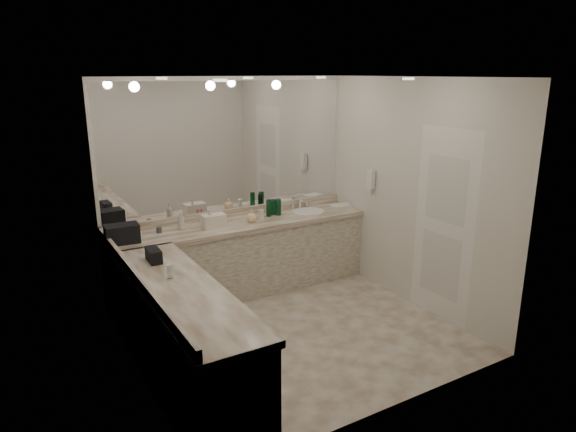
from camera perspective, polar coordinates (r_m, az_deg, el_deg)
floor at (r=5.57m, az=0.56°, el=-12.66°), size 3.20×3.20×0.00m
ceiling at (r=4.90m, az=0.64°, el=15.17°), size 3.20×3.20×0.00m
wall_back at (r=6.38m, az=-6.40°, el=3.42°), size 3.20×0.02×2.60m
wall_left at (r=4.50m, az=-17.13°, el=-2.41°), size 0.02×3.00×2.60m
wall_right at (r=6.04m, az=13.71°, el=2.38°), size 0.02×3.00×2.60m
vanity_back_base at (r=6.36m, az=-5.04°, el=-4.84°), size 3.20×0.60×0.84m
vanity_back_top at (r=6.21m, az=-5.10°, el=-0.98°), size 3.20×0.64×0.06m
vanity_left_base at (r=4.65m, az=-11.65°, el=-13.24°), size 0.60×2.40×0.84m
vanity_left_top at (r=4.46m, az=-11.85°, el=-8.13°), size 0.64×2.42×0.06m
backsplash_back at (r=6.44m, az=-6.24°, el=0.35°), size 3.20×0.04×0.10m
backsplash_left at (r=4.62m, az=-16.55°, el=-6.50°), size 0.04×3.00×0.10m
mirror_back at (r=6.28m, az=-6.49°, el=7.64°), size 3.12×0.01×1.55m
mirror_left at (r=4.39m, az=-17.48°, el=3.53°), size 0.01×2.92×1.55m
sink at (r=6.66m, az=2.25°, el=0.44°), size 0.44×0.44×0.03m
faucet at (r=6.81m, az=1.30°, el=1.45°), size 0.24×0.16×0.14m
wall_phone at (r=6.51m, az=9.18°, el=4.02°), size 0.06×0.10×0.24m
door at (r=5.76m, az=16.89°, el=-1.07°), size 0.02×0.82×2.10m
black_toiletry_bag at (r=5.69m, az=-17.96°, el=-1.89°), size 0.36×0.24×0.20m
black_bag_spill at (r=5.07m, az=-14.71°, el=-4.18°), size 0.12×0.25×0.13m
cream_cosmetic_case at (r=6.03m, az=-8.25°, el=-0.52°), size 0.27×0.17×0.15m
hand_towel at (r=6.87m, az=5.89°, el=1.10°), size 0.29×0.22×0.04m
lotion_left at (r=4.63m, az=-13.00°, el=-6.07°), size 0.05×0.05×0.12m
soap_bottle_a at (r=5.99m, az=-11.79°, el=-0.54°), size 0.09×0.09×0.21m
soap_bottle_b at (r=6.04m, az=-8.73°, el=-0.27°), size 0.10×0.10×0.21m
soap_bottle_c at (r=6.19m, az=-4.08°, el=0.03°), size 0.13×0.13×0.15m
green_bottle_0 at (r=6.41m, az=-2.15°, el=0.89°), size 0.06×0.06×0.22m
green_bottle_1 at (r=6.50m, az=-1.65°, el=1.02°), size 0.07×0.07×0.20m
green_bottle_2 at (r=6.47m, az=-1.07°, el=1.00°), size 0.07×0.07×0.21m
amenity_bottle_0 at (r=6.11m, az=-7.97°, el=-0.61°), size 0.05×0.05×0.09m
amenity_bottle_1 at (r=6.10m, az=-8.42°, el=-0.64°), size 0.05×0.05×0.09m
amenity_bottle_2 at (r=6.29m, az=-3.00°, el=0.16°), size 0.06×0.06×0.12m
amenity_bottle_3 at (r=6.04m, az=-6.92°, el=-0.80°), size 0.04×0.04×0.08m
amenity_bottle_4 at (r=5.95m, az=-14.13°, el=-1.52°), size 0.06×0.06×0.06m
amenity_bottle_5 at (r=5.77m, az=-16.21°, el=-2.09°), size 0.06×0.06×0.09m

